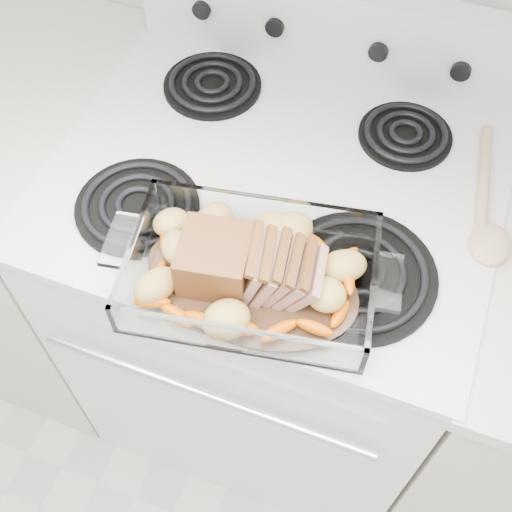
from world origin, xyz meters
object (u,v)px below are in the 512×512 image
(counter_left, at_px, (28,225))
(pork_roast, at_px, (238,262))
(baking_dish, at_px, (251,277))
(electric_range, at_px, (272,301))

(counter_left, height_order, pork_roast, pork_roast)
(counter_left, bearing_deg, baking_dish, -18.49)
(electric_range, height_order, counter_left, electric_range)
(electric_range, bearing_deg, baking_dish, -79.75)
(baking_dish, bearing_deg, electric_range, 90.09)
(electric_range, xyz_separation_m, pork_roast, (0.02, -0.24, 0.51))
(electric_range, bearing_deg, pork_roast, -84.64)
(electric_range, relative_size, counter_left, 1.20)
(electric_range, relative_size, pork_roast, 5.24)
(counter_left, distance_m, baking_dish, 0.90)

